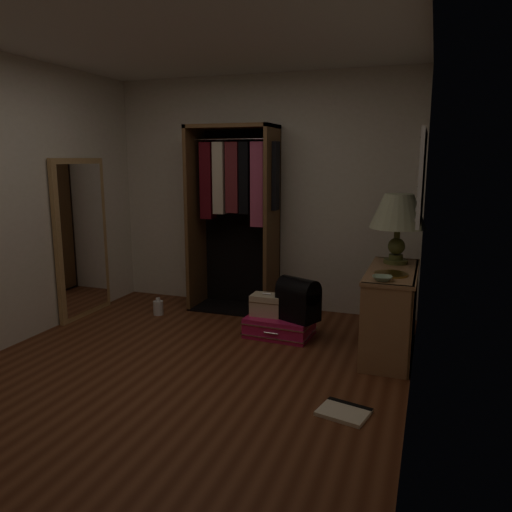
% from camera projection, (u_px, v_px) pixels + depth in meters
% --- Properties ---
extents(ground, '(4.00, 4.00, 0.00)m').
position_uv_depth(ground, '(182.00, 372.00, 4.03)').
color(ground, '#5B2E1A').
rests_on(ground, ground).
extents(room_walls, '(3.52, 4.02, 2.60)m').
position_uv_depth(room_walls, '(188.00, 185.00, 3.76)').
color(room_walls, beige).
rests_on(room_walls, ground).
extents(console_bookshelf, '(0.42, 1.12, 0.75)m').
position_uv_depth(console_bookshelf, '(391.00, 307.00, 4.41)').
color(console_bookshelf, '#9A6D4A').
rests_on(console_bookshelf, ground).
extents(open_wardrobe, '(1.00, 0.50, 2.05)m').
position_uv_depth(open_wardrobe, '(236.00, 201.00, 5.51)').
color(open_wardrobe, brown).
rests_on(open_wardrobe, ground).
extents(floor_mirror, '(0.06, 0.80, 1.70)m').
position_uv_depth(floor_mirror, '(82.00, 239.00, 5.35)').
color(floor_mirror, tan).
rests_on(floor_mirror, ground).
extents(pink_suitcase, '(0.66, 0.49, 0.19)m').
position_uv_depth(pink_suitcase, '(280.00, 326.00, 4.85)').
color(pink_suitcase, '#CA1856').
rests_on(pink_suitcase, ground).
extents(train_case, '(0.30, 0.21, 0.22)m').
position_uv_depth(train_case, '(267.00, 305.00, 4.85)').
color(train_case, beige).
rests_on(train_case, pink_suitcase).
extents(black_bag, '(0.44, 0.38, 0.41)m').
position_uv_depth(black_bag, '(298.00, 298.00, 4.70)').
color(black_bag, black).
rests_on(black_bag, pink_suitcase).
extents(table_lamp, '(0.64, 0.64, 0.63)m').
position_uv_depth(table_lamp, '(398.00, 213.00, 4.49)').
color(table_lamp, '#4A5328').
rests_on(table_lamp, console_bookshelf).
extents(brass_tray, '(0.28, 0.28, 0.02)m').
position_uv_depth(brass_tray, '(391.00, 274.00, 4.12)').
color(brass_tray, '#A88A40').
rests_on(brass_tray, console_bookshelf).
extents(ceramic_bowl, '(0.17, 0.17, 0.04)m').
position_uv_depth(ceramic_bowl, '(382.00, 278.00, 3.93)').
color(ceramic_bowl, '#99B698').
rests_on(ceramic_bowl, console_bookshelf).
extents(white_jug, '(0.13, 0.13, 0.19)m').
position_uv_depth(white_jug, '(158.00, 307.00, 5.49)').
color(white_jug, silver).
rests_on(white_jug, ground).
extents(floor_book, '(0.38, 0.33, 0.03)m').
position_uv_depth(floor_book, '(345.00, 411.00, 3.38)').
color(floor_book, '#EFE5C9').
rests_on(floor_book, ground).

